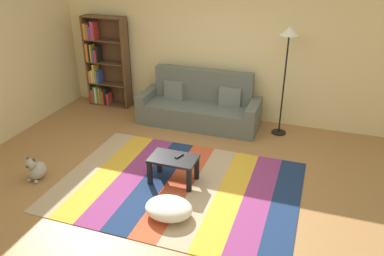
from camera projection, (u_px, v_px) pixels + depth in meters
ground_plane at (181, 181)px, 5.64m from camera, size 14.00×14.00×0.00m
back_wall at (228, 49)px, 7.23m from camera, size 6.80×0.10×2.70m
left_wall at (12, 57)px, 6.69m from camera, size 0.10×5.50×2.70m
rug at (178, 186)px, 5.53m from camera, size 3.37×2.43×0.01m
couch at (200, 107)px, 7.33m from camera, size 2.26×0.80×1.00m
bookshelf at (103, 65)px, 7.99m from camera, size 0.90×0.28×1.85m
coffee_table at (173, 163)px, 5.50m from camera, size 0.67×0.42×0.39m
pouf at (169, 208)px, 4.88m from camera, size 0.61×0.50×0.22m
dog at (36, 169)px, 5.64m from camera, size 0.22×0.35×0.40m
standing_lamp at (288, 46)px, 6.38m from camera, size 0.32×0.32×1.92m
tv_remote at (179, 156)px, 5.49m from camera, size 0.09×0.16×0.02m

